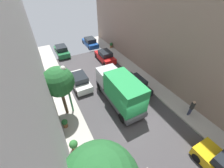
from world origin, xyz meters
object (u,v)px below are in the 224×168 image
(parked_car_right_4, at_px, (90,42))
(parked_car_left_2, at_px, (80,81))
(potted_plant_1, at_px, (65,123))
(potted_plant_2, at_px, (74,145))
(potted_plant_0, at_px, (111,45))
(parked_car_right_2, at_px, (135,84))
(pedestrian, at_px, (192,108))
(parked_car_right_3, at_px, (105,56))
(street_tree_2, at_px, (59,82))
(parked_car_left_3, at_px, (62,51))
(delivery_truck, at_px, (120,89))
(lamp_post, at_px, (67,83))

(parked_car_right_4, bearing_deg, parked_car_left_2, -117.31)
(potted_plant_1, xyz_separation_m, potted_plant_2, (0.11, -2.36, 0.10))
(potted_plant_0, distance_m, potted_plant_2, 18.94)
(parked_car_right_2, relative_size, pedestrian, 2.44)
(parked_car_right_3, relative_size, street_tree_2, 0.85)
(parked_car_left_3, height_order, potted_plant_0, parked_car_left_3)
(pedestrian, height_order, street_tree_2, street_tree_2)
(parked_car_right_3, distance_m, delivery_truck, 9.38)
(street_tree_2, height_order, potted_plant_1, street_tree_2)
(parked_car_right_2, bearing_deg, pedestrian, -68.44)
(pedestrian, distance_m, street_tree_2, 11.89)
(parked_car_right_2, height_order, parked_car_right_4, same)
(parked_car_right_2, bearing_deg, parked_car_right_4, 90.00)
(pedestrian, relative_size, potted_plant_2, 1.74)
(pedestrian, bearing_deg, parked_car_right_2, 111.56)
(parked_car_right_2, xyz_separation_m, potted_plant_2, (-8.28, -3.83, -0.00))
(parked_car_right_3, height_order, parked_car_right_4, same)
(parked_car_right_3, xyz_separation_m, potted_plant_2, (-8.28, -11.70, -0.00))
(parked_car_right_2, relative_size, parked_car_right_4, 1.00)
(parked_car_right_3, distance_m, potted_plant_0, 4.62)
(potted_plant_1, bearing_deg, pedestrian, -21.37)
(pedestrian, bearing_deg, parked_car_left_3, 112.27)
(parked_car_right_3, distance_m, street_tree_2, 11.51)
(potted_plant_2, bearing_deg, street_tree_2, 83.95)
(parked_car_right_3, height_order, pedestrian, pedestrian)
(delivery_truck, bearing_deg, potted_plant_1, -175.82)
(parked_car_right_4, distance_m, pedestrian, 19.84)
(lamp_post, bearing_deg, parked_car_left_3, 81.67)
(delivery_truck, bearing_deg, parked_car_left_2, 119.95)
(lamp_post, bearing_deg, parked_car_left_2, 62.30)
(parked_car_left_3, height_order, parked_car_right_3, same)
(potted_plant_0, relative_size, potted_plant_1, 1.07)
(potted_plant_0, relative_size, potted_plant_2, 0.92)
(parked_car_right_4, xyz_separation_m, delivery_truck, (-2.70, -15.15, 1.07))
(parked_car_right_4, relative_size, pedestrian, 2.44)
(pedestrian, bearing_deg, parked_car_right_3, 99.35)
(parked_car_left_3, distance_m, lamp_post, 13.40)
(parked_car_left_3, xyz_separation_m, parked_car_right_2, (5.40, -12.99, 0.00))
(parked_car_right_4, distance_m, delivery_truck, 15.42)
(parked_car_left_2, distance_m, parked_car_right_4, 11.77)
(street_tree_2, xyz_separation_m, potted_plant_1, (-0.52, -1.53, -3.20))
(pedestrian, xyz_separation_m, potted_plant_1, (-10.60, 4.15, -0.46))
(parked_car_right_4, height_order, potted_plant_0, parked_car_right_4)
(delivery_truck, xyz_separation_m, lamp_post, (-4.60, 1.07, 1.70))
(delivery_truck, relative_size, pedestrian, 3.84)
(parked_car_left_2, relative_size, delivery_truck, 0.64)
(potted_plant_2, bearing_deg, parked_car_left_2, 68.92)
(parked_car_left_3, distance_m, parked_car_right_4, 5.51)
(parked_car_left_2, relative_size, potted_plant_0, 4.64)
(pedestrian, xyz_separation_m, lamp_post, (-9.52, 5.63, 2.41))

